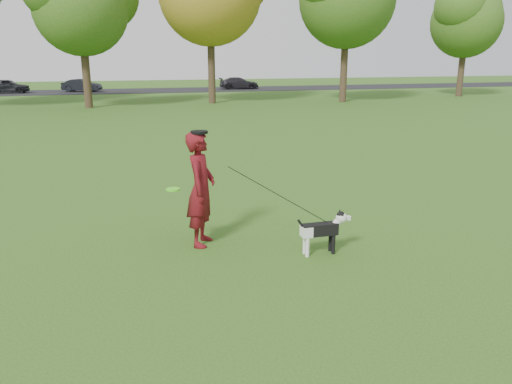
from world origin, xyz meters
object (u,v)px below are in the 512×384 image
object	(u,v)px
car_right	(239,83)
car_mid	(82,85)
car_left	(7,86)
man	(201,189)
dog	(324,228)

from	to	relation	value
car_right	car_mid	bearing A→B (deg)	95.06
car_left	car_mid	distance (m)	6.03
man	car_right	world-z (taller)	man
car_left	car_right	distance (m)	20.37
dog	car_mid	xyz separation A→B (m)	(-6.08, 40.42, 0.13)
dog	car_left	world-z (taller)	car_left
car_mid	car_left	bearing A→B (deg)	109.11
dog	car_right	world-z (taller)	car_right
dog	car_left	size ratio (longest dim) A/B	0.27
dog	car_right	distance (m)	41.26
man	dog	xyz separation A→B (m)	(1.86, -0.97, -0.54)
car_mid	car_right	bearing A→B (deg)	-70.89
car_left	car_mid	size ratio (longest dim) A/B	1.04
man	car_left	distance (m)	40.77
man	car_left	world-z (taller)	man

